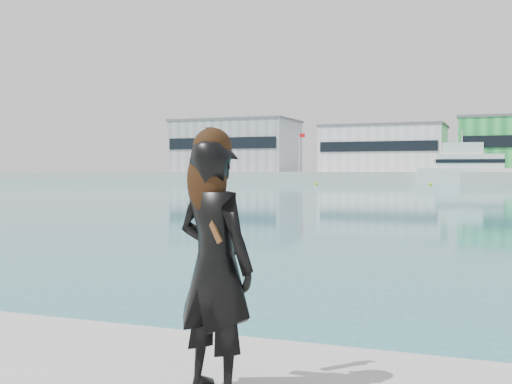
# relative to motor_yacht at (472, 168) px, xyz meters

# --- Properties ---
(far_quay) EXTENTS (320.00, 40.00, 2.00)m
(far_quay) POSITION_rel_motor_yacht_xyz_m (4.19, 16.92, -1.60)
(far_quay) COLOR #9E9E99
(far_quay) RESTS_ON ground
(warehouse_grey_left) EXTENTS (26.52, 16.36, 11.50)m
(warehouse_grey_left) POSITION_rel_motor_yacht_xyz_m (-50.81, 14.90, 5.16)
(warehouse_grey_left) COLOR gray
(warehouse_grey_left) RESTS_ON far_quay
(warehouse_white) EXTENTS (24.48, 15.35, 9.50)m
(warehouse_white) POSITION_rel_motor_yacht_xyz_m (-17.81, 14.90, 4.16)
(warehouse_white) COLOR silver
(warehouse_white) RESTS_ON far_quay
(flagpole_left) EXTENTS (1.28, 0.16, 8.00)m
(flagpole_left) POSITION_rel_motor_yacht_xyz_m (-33.71, 7.92, 3.93)
(flagpole_left) COLOR silver
(flagpole_left) RESTS_ON far_quay
(motor_yacht) EXTENTS (20.49, 8.64, 9.27)m
(motor_yacht) POSITION_rel_motor_yacht_xyz_m (0.00, 0.00, 0.00)
(motor_yacht) COLOR white
(motor_yacht) RESTS_ON ground
(buoy_far) EXTENTS (0.50, 0.50, 0.50)m
(buoy_far) POSITION_rel_motor_yacht_xyz_m (-5.37, -14.76, -2.60)
(buoy_far) COLOR #DDDF0B
(buoy_far) RESTS_ON ground
(buoy_extra) EXTENTS (0.50, 0.50, 0.50)m
(buoy_extra) POSITION_rel_motor_yacht_xyz_m (-22.73, -18.12, -2.60)
(buoy_extra) COLOR #DDDF0B
(buoy_extra) RESTS_ON ground
(woman) EXTENTS (0.67, 0.54, 1.67)m
(woman) POSITION_rel_motor_yacht_xyz_m (4.02, -113.41, -0.96)
(woman) COLOR black
(woman) RESTS_ON near_quay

